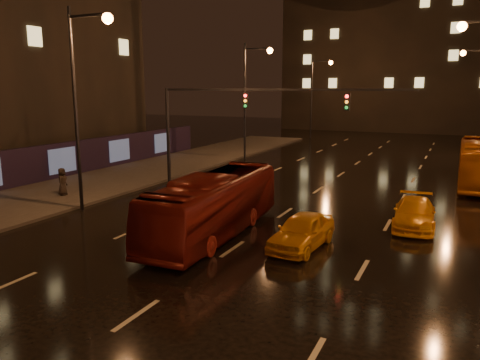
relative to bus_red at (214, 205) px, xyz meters
The scene contains 9 objects.
ground 8.90m from the bus_red, 80.19° to the left, with size 140.00×140.00×0.00m, color black.
sidewalk_left 12.61m from the bus_red, 162.97° to the left, with size 7.00×70.00×0.15m, color #38332D.
building_distant 63.17m from the bus_red, 84.82° to the left, with size 44.00×16.00×36.00m, color black.
traffic_signal 9.98m from the bus_red, 112.31° to the left, with size 15.31×0.32×6.20m.
bus_red is the anchor object (origin of this frame).
bus_curb 19.64m from the bus_red, 57.68° to the left, with size 2.44×10.42×2.90m, color #A55410.
taxi_near 3.94m from the bus_red, ahead, with size 1.59×3.96×1.35m, color orange.
taxi_far 9.07m from the bus_red, 32.87° to the left, with size 1.75×4.32×1.25m, color orange.
pedestrian_c 11.47m from the bus_red, 167.72° to the left, with size 0.77×0.50×1.57m, color black.
Camera 1 is at (7.69, -5.58, 6.13)m, focal length 35.00 mm.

